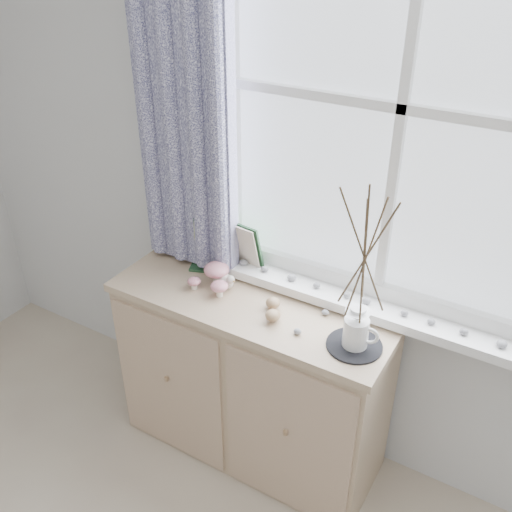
# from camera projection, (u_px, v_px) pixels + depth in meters

# --- Properties ---
(sideboard) EXTENTS (1.20, 0.45, 0.85)m
(sideboard) POSITION_uv_depth(u_px,v_px,m) (251.00, 378.00, 2.53)
(sideboard) COLOR tan
(sideboard) RESTS_ON ground
(botanical_book) EXTENTS (0.39, 0.25, 0.26)m
(botanical_book) POSITION_uv_depth(u_px,v_px,m) (222.00, 247.00, 2.43)
(botanical_book) COLOR #1E3F25
(botanical_book) RESTS_ON sideboard
(toadstool_cluster) EXTENTS (0.19, 0.16, 0.10)m
(toadstool_cluster) POSITION_uv_depth(u_px,v_px,m) (215.00, 275.00, 2.37)
(toadstool_cluster) COLOR white
(toadstool_cluster) RESTS_ON sideboard
(wooden_eggs) EXTENTS (0.10, 0.11, 0.07)m
(wooden_eggs) POSITION_uv_depth(u_px,v_px,m) (273.00, 309.00, 2.22)
(wooden_eggs) COLOR #A97D5E
(wooden_eggs) RESTS_ON sideboard
(songbird_figurine) EXTENTS (0.15, 0.10, 0.07)m
(songbird_figurine) POSITION_uv_depth(u_px,v_px,m) (223.00, 279.00, 2.38)
(songbird_figurine) COLOR silver
(songbird_figurine) RESTS_ON sideboard
(crocheted_doily) EXTENTS (0.21, 0.21, 0.01)m
(crocheted_doily) POSITION_uv_depth(u_px,v_px,m) (354.00, 345.00, 2.07)
(crocheted_doily) COLOR black
(crocheted_doily) RESTS_ON sideboard
(twig_pitcher) EXTENTS (0.29, 0.29, 0.70)m
(twig_pitcher) POSITION_uv_depth(u_px,v_px,m) (365.00, 252.00, 1.86)
(twig_pitcher) COLOR white
(twig_pitcher) RESTS_ON crocheted_doily
(sideboard_pebbles) EXTENTS (0.33, 0.23, 0.02)m
(sideboard_pebbles) POSITION_uv_depth(u_px,v_px,m) (319.00, 322.00, 2.18)
(sideboard_pebbles) COLOR #969699
(sideboard_pebbles) RESTS_ON sideboard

